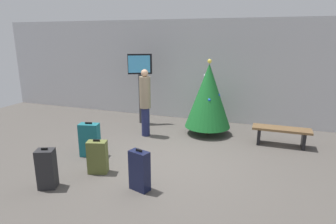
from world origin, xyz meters
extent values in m
plane|color=#514C47|center=(0.00, 0.00, 0.00)|extent=(16.00, 16.00, 0.00)
cube|color=silver|center=(0.00, 3.72, 1.66)|extent=(16.00, 0.20, 3.32)
cylinder|color=#4C3319|center=(0.44, 2.24, 0.11)|extent=(0.12, 0.12, 0.23)
cone|color=#196628|center=(0.44, 2.24, 1.14)|extent=(1.31, 1.31, 1.82)
sphere|color=#F2D84C|center=(0.44, 2.24, 2.11)|extent=(0.12, 0.12, 0.12)
sphere|color=yellow|center=(0.50, 2.63, 0.91)|extent=(0.08, 0.08, 0.08)
sphere|color=blue|center=(0.53, 1.93, 1.09)|extent=(0.08, 0.08, 0.08)
sphere|color=blue|center=(0.73, 2.23, 1.18)|extent=(0.08, 0.08, 0.08)
sphere|color=silver|center=(0.32, 2.24, 1.71)|extent=(0.08, 0.08, 0.08)
cylinder|color=#333338|center=(-1.86, 2.59, 0.81)|extent=(0.12, 0.12, 1.61)
cube|color=black|center=(-1.86, 2.59, 1.93)|extent=(0.71, 0.42, 0.63)
cube|color=#4CB2F2|center=(-1.86, 2.54, 1.93)|extent=(0.61, 0.33, 0.54)
cube|color=brown|center=(2.45, 1.95, 0.45)|extent=(1.45, 0.44, 0.06)
cube|color=black|center=(1.90, 1.95, 0.21)|extent=(0.08, 0.35, 0.42)
cube|color=black|center=(2.99, 1.95, 0.21)|extent=(0.08, 0.35, 0.42)
cylinder|color=#1E234C|center=(-1.19, 1.48, 0.41)|extent=(0.23, 0.23, 0.82)
cylinder|color=gray|center=(-1.19, 1.48, 1.26)|extent=(0.43, 0.43, 0.88)
sphere|color=tan|center=(-1.19, 1.48, 1.80)|extent=(0.20, 0.20, 0.20)
cube|color=#59602D|center=(-1.18, -1.00, 0.35)|extent=(0.45, 0.34, 0.69)
cube|color=black|center=(-1.18, -1.00, 0.71)|extent=(0.14, 0.07, 0.04)
cube|color=#19606B|center=(-1.85, -0.30, 0.40)|extent=(0.50, 0.34, 0.80)
cube|color=black|center=(-1.85, -0.30, 0.82)|extent=(0.16, 0.07, 0.04)
cube|color=#232326|center=(-1.73, -1.85, 0.38)|extent=(0.40, 0.37, 0.76)
cube|color=black|center=(-1.73, -1.85, 0.78)|extent=(0.12, 0.07, 0.04)
cube|color=#141938|center=(-0.06, -1.34, 0.38)|extent=(0.42, 0.30, 0.76)
cube|color=black|center=(-0.06, -1.34, 0.78)|extent=(0.13, 0.07, 0.04)
camera|label=1|loc=(2.08, -5.72, 2.78)|focal=30.81mm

